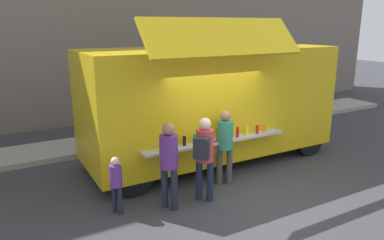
{
  "coord_description": "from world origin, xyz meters",
  "views": [
    {
      "loc": [
        -4.43,
        -5.76,
        3.55
      ],
      "look_at": [
        -0.17,
        1.71,
        1.3
      ],
      "focal_mm": 34.05,
      "sensor_mm": 36.0,
      "label": 1
    }
  ],
  "objects_px": {
    "customer_rear_waiting": "(169,158)",
    "customer_mid_with_backpack": "(204,151)",
    "food_truck_main": "(211,101)",
    "child_near_queue": "(116,180)",
    "customer_front_ordering": "(224,141)",
    "trash_bin": "(274,107)"
  },
  "relations": [
    {
      "from": "customer_rear_waiting",
      "to": "customer_mid_with_backpack",
      "type": "bearing_deg",
      "value": -33.8
    },
    {
      "from": "food_truck_main",
      "to": "child_near_queue",
      "type": "relative_size",
      "value": 5.7
    },
    {
      "from": "customer_front_ordering",
      "to": "customer_mid_with_backpack",
      "type": "height_order",
      "value": "customer_mid_with_backpack"
    },
    {
      "from": "child_near_queue",
      "to": "customer_rear_waiting",
      "type": "bearing_deg",
      "value": -44.9
    },
    {
      "from": "customer_mid_with_backpack",
      "to": "child_near_queue",
      "type": "distance_m",
      "value": 1.82
    },
    {
      "from": "customer_mid_with_backpack",
      "to": "child_near_queue",
      "type": "relative_size",
      "value": 1.53
    },
    {
      "from": "trash_bin",
      "to": "child_near_queue",
      "type": "height_order",
      "value": "child_near_queue"
    },
    {
      "from": "food_truck_main",
      "to": "trash_bin",
      "type": "distance_m",
      "value": 5.04
    },
    {
      "from": "food_truck_main",
      "to": "customer_rear_waiting",
      "type": "height_order",
      "value": "food_truck_main"
    },
    {
      "from": "food_truck_main",
      "to": "child_near_queue",
      "type": "distance_m",
      "value": 3.65
    },
    {
      "from": "food_truck_main",
      "to": "child_near_queue",
      "type": "bearing_deg",
      "value": -153.02
    },
    {
      "from": "customer_front_ordering",
      "to": "child_near_queue",
      "type": "distance_m",
      "value": 2.59
    },
    {
      "from": "customer_rear_waiting",
      "to": "child_near_queue",
      "type": "xyz_separation_m",
      "value": [
        -0.97,
        0.31,
        -0.36
      ]
    },
    {
      "from": "trash_bin",
      "to": "customer_rear_waiting",
      "type": "bearing_deg",
      "value": -147.09
    },
    {
      "from": "trash_bin",
      "to": "customer_rear_waiting",
      "type": "height_order",
      "value": "customer_rear_waiting"
    },
    {
      "from": "trash_bin",
      "to": "customer_rear_waiting",
      "type": "xyz_separation_m",
      "value": [
        -6.51,
        -4.21,
        0.54
      ]
    },
    {
      "from": "customer_rear_waiting",
      "to": "child_near_queue",
      "type": "bearing_deg",
      "value": 133.32
    },
    {
      "from": "customer_front_ordering",
      "to": "customer_mid_with_backpack",
      "type": "relative_size",
      "value": 0.98
    },
    {
      "from": "trash_bin",
      "to": "customer_front_ordering",
      "type": "xyz_separation_m",
      "value": [
        -4.91,
        -3.78,
        0.51
      ]
    },
    {
      "from": "food_truck_main",
      "to": "customer_rear_waiting",
      "type": "relative_size",
      "value": 3.74
    },
    {
      "from": "trash_bin",
      "to": "customer_rear_waiting",
      "type": "distance_m",
      "value": 7.77
    },
    {
      "from": "customer_front_ordering",
      "to": "customer_rear_waiting",
      "type": "xyz_separation_m",
      "value": [
        -1.6,
        -0.43,
        0.03
      ]
    }
  ]
}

